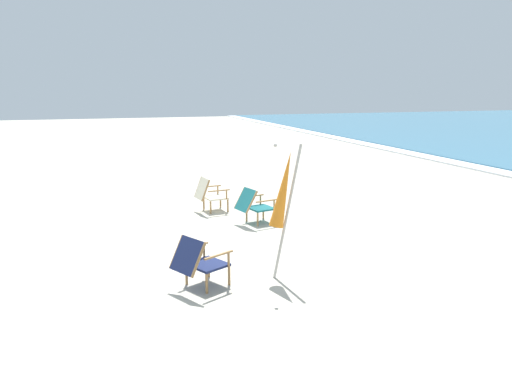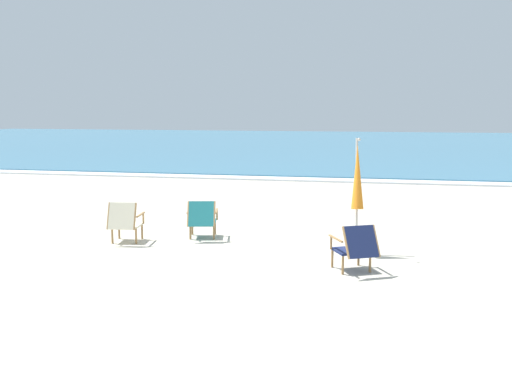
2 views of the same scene
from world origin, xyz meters
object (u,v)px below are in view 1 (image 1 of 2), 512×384
(beach_chair_mid_center, at_px, (199,261))
(umbrella_furled_orange, at_px, (284,191))
(beach_chair_far_center, at_px, (209,193))
(beach_chair_front_right, at_px, (254,204))

(beach_chair_mid_center, distance_m, umbrella_furled_orange, 1.63)
(umbrella_furled_orange, bearing_deg, beach_chair_mid_center, -87.56)
(beach_chair_far_center, bearing_deg, umbrella_furled_orange, 2.09)
(beach_chair_mid_center, distance_m, beach_chair_front_right, 3.62)
(beach_chair_front_right, bearing_deg, beach_chair_far_center, -153.72)
(beach_chair_far_center, xyz_separation_m, beach_chair_front_right, (1.35, 0.67, -0.01))
(beach_chair_far_center, xyz_separation_m, umbrella_furled_orange, (4.41, 0.16, 0.93))
(beach_chair_front_right, bearing_deg, umbrella_furled_orange, -9.41)
(beach_chair_front_right, bearing_deg, beach_chair_mid_center, -30.61)
(beach_chair_mid_center, relative_size, beach_chair_front_right, 1.07)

